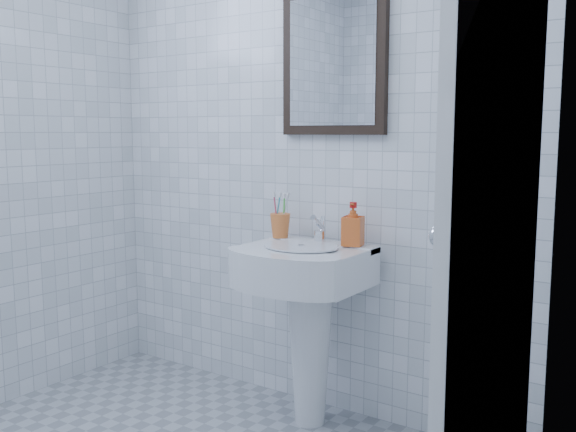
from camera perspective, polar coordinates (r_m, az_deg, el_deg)
The scene contains 10 objects.
wall_back at distance 2.91m, azimuth 1.06°, elevation 7.44°, with size 2.20×0.02×2.50m, color white.
wall_right at distance 1.33m, azimuth 12.28°, elevation 7.25°, with size 0.02×2.40×2.50m, color white.
washbasin at distance 2.73m, azimuth 1.74°, elevation -7.87°, with size 0.51×0.38×0.79m.
faucet at distance 2.74m, azimuth 2.83°, elevation -1.34°, with size 0.05×0.11×0.12m.
toothbrush_cup at distance 2.86m, azimuth -0.70°, elevation -0.86°, with size 0.09×0.09×0.11m, color orange, non-canonical shape.
soap_dispenser at distance 2.66m, azimuth 5.80°, elevation -0.72°, with size 0.08×0.08×0.18m, color #D24714.
wall_mirror at distance 2.81m, azimuth 4.06°, elevation 13.54°, with size 0.50×0.04×0.62m.
bathroom_door at distance 1.87m, azimuth 17.91°, elevation -0.61°, with size 0.04×0.80×2.00m, color silver.
towel_ring at distance 2.04m, azimuth 18.88°, elevation 1.41°, with size 0.18×0.18×0.01m, color silver.
hand_towel at distance 2.07m, azimuth 18.14°, elevation -3.50°, with size 0.03×0.16×0.38m, color white.
Camera 1 is at (1.60, -1.23, 1.25)m, focal length 40.00 mm.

